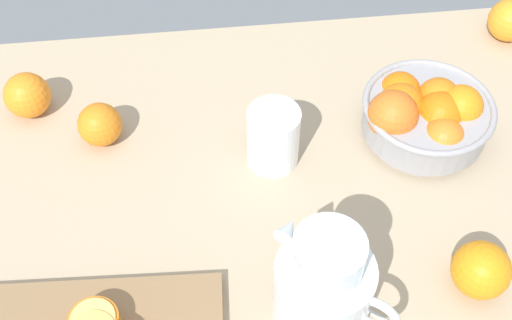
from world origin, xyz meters
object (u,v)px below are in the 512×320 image
Objects in this scene: loose_orange_0 at (510,20)px; loose_orange_1 at (27,95)px; fruit_bowl at (424,114)px; loose_orange_2 at (481,270)px; juice_glass at (273,140)px; juice_pitcher at (323,292)px; loose_orange_3 at (100,125)px.

loose_orange_0 reaches higher than loose_orange_1.
loose_orange_2 is at bearing -90.27° from fruit_bowl.
juice_glass is at bearing 133.99° from loose_orange_2.
juice_glass reaches higher than loose_orange_2.
juice_pitcher reaches higher than loose_orange_0.
loose_orange_0 is 59.54cm from loose_orange_2.
juice_glass is (-26.81, -2.72, -0.24)cm from fruit_bowl.
juice_glass is at bearing -152.68° from loose_orange_0.
loose_orange_2 is at bearing 5.64° from juice_pitcher.
loose_orange_3 is at bearing 130.33° from juice_pitcher.
juice_pitcher is 2.32× the size of loose_orange_0.
loose_orange_2 is at bearing -32.34° from loose_orange_3.
fruit_bowl is at bearing 5.79° from juice_glass.
fruit_bowl is at bearing -5.18° from loose_orange_3.
juice_pitcher is 64.74cm from loose_orange_1.
loose_orange_0 reaches higher than loose_orange_3.
juice_pitcher reaches higher than fruit_bowl.
loose_orange_0 is at bearing 44.12° from fruit_bowl.
loose_orange_2 is (-0.15, -30.35, -0.75)cm from fruit_bowl.
juice_glass is at bearing -20.89° from loose_orange_1.
fruit_bowl is 2.75× the size of loose_orange_1.
juice_pitcher is 1.79× the size of juice_glass.
loose_orange_3 is (-80.67, -18.74, -0.47)cm from loose_orange_0.
juice_glass is (-2.80, 29.98, -2.41)cm from juice_pitcher.
fruit_bowl is 26.95cm from juice_glass.
loose_orange_1 is (-42.46, 16.21, -0.67)cm from juice_glass.
fruit_bowl is at bearing -11.02° from loose_orange_1.
juice_pitcher is at bearing -45.59° from loose_orange_1.
juice_pitcher is at bearing -49.67° from loose_orange_3.
juice_glass is 38.40cm from loose_orange_2.
juice_pitcher is 74.59cm from loose_orange_0.
loose_orange_0 is at bearing 6.28° from loose_orange_1.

